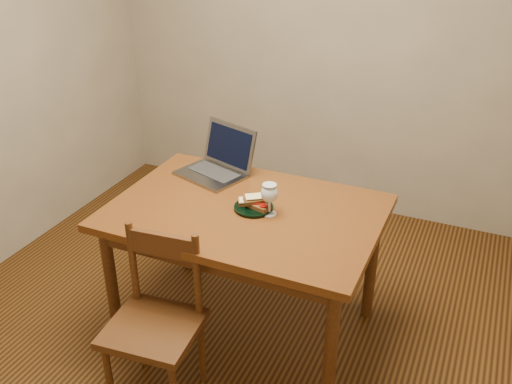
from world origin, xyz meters
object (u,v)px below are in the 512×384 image
at_px(chair, 154,316).
at_px(plate, 254,208).
at_px(milk_glass, 269,199).
at_px(laptop, 219,161).
at_px(table, 246,224).

relative_size(chair, plate, 2.20).
relative_size(milk_glass, laptop, 0.38).
distance_m(chair, laptop, 0.97).
bearing_deg(laptop, chair, -63.91).
height_order(chair, milk_glass, milk_glass).
height_order(plate, laptop, laptop).
xyz_separation_m(chair, milk_glass, (0.31, 0.57, 0.37)).
distance_m(plate, milk_glass, 0.12).
bearing_deg(milk_glass, plate, 170.27).
distance_m(table, chair, 0.63).
distance_m(table, laptop, 0.47).
relative_size(chair, laptop, 0.99).
xyz_separation_m(chair, laptop, (-0.12, 0.89, 0.35)).
relative_size(table, milk_glass, 8.03).
relative_size(chair, milk_glass, 2.62).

